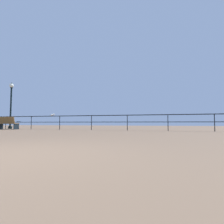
# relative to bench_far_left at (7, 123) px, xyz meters

# --- Properties ---
(pier_railing) EXTENTS (25.37, 0.05, 1.02)m
(pier_railing) POSITION_rel_bench_far_left_xyz_m (9.18, 0.74, 0.25)
(pier_railing) COLOR black
(pier_railing) RESTS_ON ground_plane
(bench_far_left) EXTENTS (1.70, 0.74, 0.95)m
(bench_far_left) POSITION_rel_bench_far_left_xyz_m (0.00, 0.00, 0.00)
(bench_far_left) COLOR brown
(bench_far_left) RESTS_ON ground_plane
(lamppost_left) EXTENTS (0.34, 0.34, 3.91)m
(lamppost_left) POSITION_rel_bench_far_left_xyz_m (-0.82, 1.05, 1.70)
(lamppost_left) COLOR black
(lamppost_left) RESTS_ON ground_plane
(seagull_on_rail) EXTENTS (0.33, 0.27, 0.18)m
(seagull_on_rail) POSITION_rel_bench_far_left_xyz_m (3.47, 0.75, 0.59)
(seagull_on_rail) COLOR white
(seagull_on_rail) RESTS_ON pier_railing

